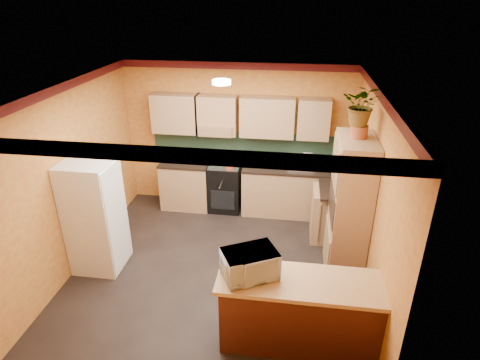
# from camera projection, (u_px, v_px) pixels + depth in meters

# --- Properties ---
(room_shell) EXTENTS (4.24, 4.24, 2.72)m
(room_shell) POSITION_uv_depth(u_px,v_px,m) (220.00, 129.00, 5.47)
(room_shell) COLOR black
(room_shell) RESTS_ON ground
(base_cabinets_back) EXTENTS (3.65, 0.60, 0.88)m
(base_cabinets_back) POSITION_uv_depth(u_px,v_px,m) (258.00, 189.00, 7.48)
(base_cabinets_back) COLOR tan
(base_cabinets_back) RESTS_ON ground
(countertop_back) EXTENTS (3.65, 0.62, 0.04)m
(countertop_back) POSITION_uv_depth(u_px,v_px,m) (259.00, 167.00, 7.28)
(countertop_back) COLOR black
(countertop_back) RESTS_ON base_cabinets_back
(stove) EXTENTS (0.58, 0.58, 0.91)m
(stove) POSITION_uv_depth(u_px,v_px,m) (225.00, 187.00, 7.55)
(stove) COLOR black
(stove) RESTS_ON ground
(kettle) EXTENTS (0.21, 0.21, 0.18)m
(kettle) POSITION_uv_depth(u_px,v_px,m) (230.00, 161.00, 7.26)
(kettle) COLOR #B82A0C
(kettle) RESTS_ON stove
(sink) EXTENTS (0.48, 0.40, 0.03)m
(sink) POSITION_uv_depth(u_px,v_px,m) (302.00, 167.00, 7.17)
(sink) COLOR silver
(sink) RESTS_ON countertop_back
(base_cabinets_right) EXTENTS (0.60, 0.80, 0.88)m
(base_cabinets_right) POSITION_uv_depth(u_px,v_px,m) (336.00, 215.00, 6.63)
(base_cabinets_right) COLOR tan
(base_cabinets_right) RESTS_ON ground
(countertop_right) EXTENTS (0.62, 0.80, 0.04)m
(countertop_right) POSITION_uv_depth(u_px,v_px,m) (339.00, 190.00, 6.43)
(countertop_right) COLOR black
(countertop_right) RESTS_ON base_cabinets_right
(fridge) EXTENTS (0.68, 0.66, 1.70)m
(fridge) POSITION_uv_depth(u_px,v_px,m) (95.00, 216.00, 5.79)
(fridge) COLOR white
(fridge) RESTS_ON ground
(pantry) EXTENTS (0.48, 0.90, 2.10)m
(pantry) POSITION_uv_depth(u_px,v_px,m) (349.00, 211.00, 5.53)
(pantry) COLOR tan
(pantry) RESTS_ON ground
(fern_pot) EXTENTS (0.22, 0.22, 0.16)m
(fern_pot) POSITION_uv_depth(u_px,v_px,m) (359.00, 131.00, 5.09)
(fern_pot) COLOR #984724
(fern_pot) RESTS_ON pantry
(fern) EXTENTS (0.57, 0.53, 0.52)m
(fern) POSITION_uv_depth(u_px,v_px,m) (362.00, 105.00, 4.95)
(fern) COLOR tan
(fern) RESTS_ON fern_pot
(breakfast_bar) EXTENTS (1.80, 0.55, 0.88)m
(breakfast_bar) POSITION_uv_depth(u_px,v_px,m) (301.00, 315.00, 4.59)
(breakfast_bar) COLOR #4E2312
(breakfast_bar) RESTS_ON ground
(bar_top) EXTENTS (1.90, 0.65, 0.05)m
(bar_top) POSITION_uv_depth(u_px,v_px,m) (303.00, 283.00, 4.39)
(bar_top) COLOR tan
(bar_top) RESTS_ON breakfast_bar
(microwave) EXTENTS (0.70, 0.62, 0.32)m
(microwave) POSITION_uv_depth(u_px,v_px,m) (250.00, 264.00, 4.38)
(microwave) COLOR white
(microwave) RESTS_ON bar_top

